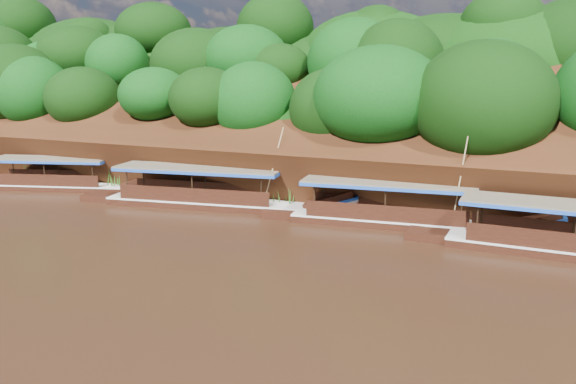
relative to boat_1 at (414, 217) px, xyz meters
name	(u,v)px	position (x,y,z in m)	size (l,w,h in m)	color
ground	(315,267)	(-2.65, -8.59, -0.58)	(160.00, 160.00, 0.00)	black
riverbank	(419,158)	(-2.66, 14.13, 1.31)	(120.00, 30.06, 19.40)	black
boat_1	(414,217)	(0.00, 0.00, 0.00)	(14.98, 3.98, 5.88)	black
boat_2	(224,199)	(-12.25, -0.47, 0.02)	(16.86, 4.95, 5.87)	black
boat_3	(70,183)	(-25.73, -0.29, -0.04)	(13.45, 5.87, 2.86)	black
reeds	(330,200)	(-5.46, 0.94, 0.31)	(49.92, 2.49, 1.99)	#215D17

